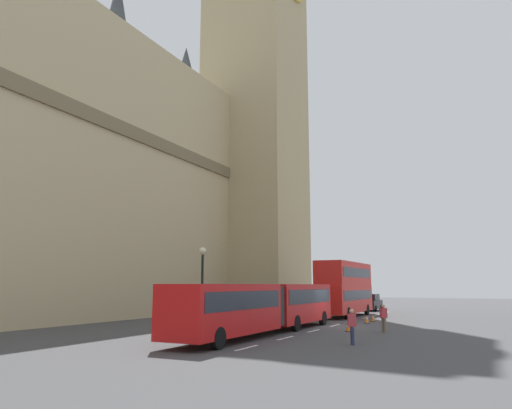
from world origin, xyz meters
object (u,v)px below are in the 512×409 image
object	(u,v)px
traffic_cone_west	(348,327)
street_lamp	(202,282)
articulated_bus	(265,304)
pedestrian_by_kerb	(384,317)
traffic_cone_east	(373,318)
double_decker_bus	(345,286)
clock_tower	(256,22)
traffic_cone_middle	(367,319)
sedan_lead	(371,302)
pedestrian_near_cones	(352,325)

from	to	relation	value
traffic_cone_west	street_lamp	xyz separation A→B (m)	(-3.43, 8.57, 2.77)
articulated_bus	pedestrian_by_kerb	size ratio (longest dim) A/B	10.69
traffic_cone_west	traffic_cone_east	world-z (taller)	same
double_decker_bus	traffic_cone_west	size ratio (longest dim) A/B	18.51
articulated_bus	traffic_cone_east	distance (m)	13.21
traffic_cone_west	traffic_cone_east	distance (m)	9.10
clock_tower	traffic_cone_middle	bearing A→B (deg)	-133.47
double_decker_bus	pedestrian_by_kerb	size ratio (longest dim) A/B	6.35
clock_tower	double_decker_bus	distance (m)	39.13
traffic_cone_east	articulated_bus	bearing A→B (deg)	164.21
clock_tower	sedan_lead	world-z (taller)	clock_tower
clock_tower	traffic_cone_east	distance (m)	44.05
articulated_bus	traffic_cone_west	xyz separation A→B (m)	(3.55, -4.07, -1.46)
double_decker_bus	pedestrian_near_cones	size ratio (longest dim) A/B	6.35
pedestrian_near_cones	articulated_bus	bearing A→B (deg)	64.41
traffic_cone_east	traffic_cone_middle	bearing A→B (deg)	179.72
traffic_cone_middle	traffic_cone_west	bearing A→B (deg)	-175.92
pedestrian_near_cones	traffic_cone_east	bearing A→B (deg)	9.09
traffic_cone_west	articulated_bus	bearing A→B (deg)	131.11
articulated_bus	street_lamp	xyz separation A→B (m)	(0.12, 4.51, 1.31)
sedan_lead	pedestrian_near_cones	bearing A→B (deg)	-168.70
sedan_lead	pedestrian_near_cones	xyz separation A→B (m)	(-31.25, -6.25, -0.00)
double_decker_bus	traffic_cone_middle	distance (m)	8.12
street_lamp	double_decker_bus	bearing A→B (deg)	-14.52
double_decker_bus	pedestrian_near_cones	xyz separation A→B (m)	(-20.42, -6.06, -1.80)
sedan_lead	pedestrian_by_kerb	xyz separation A→B (m)	(-24.46, -6.39, -0.00)
clock_tower	articulated_bus	size ratio (longest dim) A/B	3.98
traffic_cone_east	pedestrian_by_kerb	distance (m)	9.15
double_decker_bus	traffic_cone_middle	bearing A→B (deg)	-152.59
double_decker_bus	traffic_cone_middle	size ratio (longest dim) A/B	18.51
sedan_lead	clock_tower	bearing A→B (deg)	94.45
traffic_cone_east	pedestrian_by_kerb	size ratio (longest dim) A/B	0.34
articulated_bus	pedestrian_by_kerb	xyz separation A→B (m)	(3.89, -6.20, -0.83)
pedestrian_near_cones	pedestrian_by_kerb	xyz separation A→B (m)	(6.79, -0.15, 0.00)
double_decker_bus	traffic_cone_east	distance (m)	6.52
articulated_bus	pedestrian_by_kerb	world-z (taller)	articulated_bus
pedestrian_by_kerb	double_decker_bus	bearing A→B (deg)	24.48
traffic_cone_east	double_decker_bus	bearing A→B (deg)	36.21
articulated_bus	double_decker_bus	distance (m)	17.54
sedan_lead	street_lamp	distance (m)	28.64
clock_tower	sedan_lead	size ratio (longest dim) A/B	16.34
pedestrian_near_cones	traffic_cone_west	bearing A→B (deg)	17.13
double_decker_bus	traffic_cone_west	world-z (taller)	double_decker_bus
street_lamp	traffic_cone_middle	bearing A→B (deg)	-37.48
sedan_lead	traffic_cone_east	xyz separation A→B (m)	(-15.72, -3.76, -0.63)
traffic_cone_west	pedestrian_near_cones	world-z (taller)	pedestrian_near_cones
pedestrian_by_kerb	clock_tower	bearing A→B (deg)	40.81
traffic_cone_east	sedan_lead	bearing A→B (deg)	13.46
double_decker_bus	pedestrian_near_cones	world-z (taller)	double_decker_bus
traffic_cone_middle	street_lamp	xyz separation A→B (m)	(-10.52, 8.07, 2.77)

